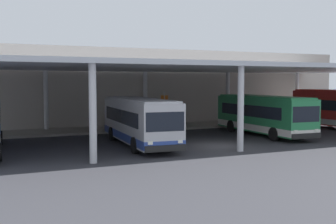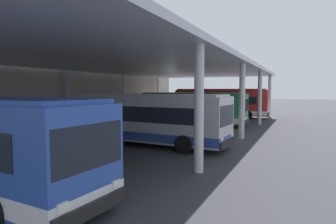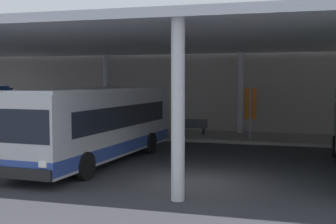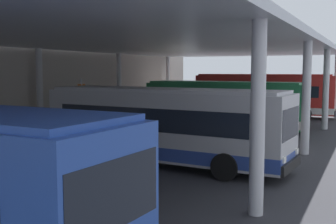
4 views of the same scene
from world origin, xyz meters
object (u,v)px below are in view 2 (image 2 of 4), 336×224
Objects in this scene: bus_second_bay at (146,118)px; bus_far_bay at (221,103)px; bench_waiting at (60,123)px; banner_sign at (96,106)px; bus_middle_bay at (192,108)px; trash_bin at (30,128)px.

bus_far_bay is at bearing 1.37° from bus_second_bay.
bench_waiting is (2.04, 9.32, -0.99)m from bus_second_bay.
bench_waiting is 0.56× the size of banner_sign.
bus_middle_bay is (11.00, 1.00, 0.00)m from bus_second_bay.
bus_second_bay is at bearing -174.81° from bus_middle_bay.
bench_waiting is 2.97m from trash_bin.
bench_waiting is at bearing 137.11° from bus_middle_bay.
bus_second_bay is 9.59m from bench_waiting.
bus_far_bay is at bearing -3.31° from bus_middle_bay.
bus_far_bay is 3.59× the size of banner_sign.
bus_far_bay reaches higher than bus_second_bay.
bus_far_bay is 16.41m from banner_sign.
trash_bin is at bearing -176.57° from bench_waiting.
trash_bin is 6.73m from banner_sign.
bus_middle_bay is at bearing -54.23° from banner_sign.
bus_second_bay is 11.05m from bus_middle_bay.
banner_sign is at bearing 125.77° from bus_middle_bay.
bus_second_bay is 10.16m from banner_sign.
bus_second_bay is 9.24m from trash_bin.
trash_bin is (-20.91, 8.66, -1.16)m from bus_far_bay.
banner_sign is (3.60, -0.88, 1.32)m from bench_waiting.
bus_middle_bay is 5.91× the size of bench_waiting.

